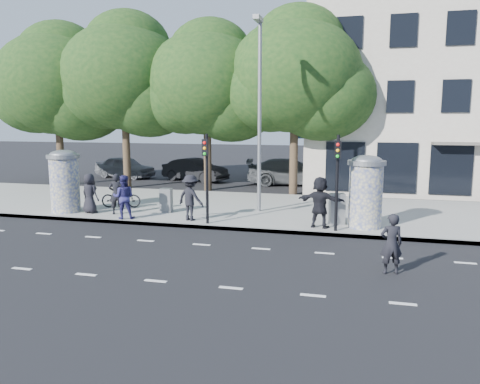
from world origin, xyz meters
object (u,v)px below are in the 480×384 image
(ad_column_left, at_px, (65,180))
(ped_f, at_px, (320,202))
(street_lamp, at_px, (259,102))
(car_right, at_px, (291,172))
(car_left, at_px, (125,167))
(ped_b, at_px, (116,194))
(man_road, at_px, (391,244))
(bicycle, at_px, (121,197))
(car_mid, at_px, (195,170))
(ped_d, at_px, (191,198))
(cabinet_right, at_px, (337,209))
(ad_column_right, at_px, (366,190))
(ped_c, at_px, (124,197))
(cabinet_left, at_px, (166,200))
(traffic_pole_near, at_px, (206,169))
(traffic_pole_far, at_px, (337,173))
(ped_a, at_px, (90,193))

(ad_column_left, relative_size, ped_f, 1.40)
(street_lamp, bearing_deg, car_right, 89.79)
(car_left, bearing_deg, ped_f, -119.04)
(ped_b, relative_size, man_road, 1.04)
(street_lamp, height_order, bicycle, street_lamp)
(ad_column_left, bearing_deg, ped_b, 1.93)
(car_mid, bearing_deg, ad_column_left, -169.97)
(street_lamp, bearing_deg, car_left, 139.05)
(ad_column_left, height_order, ped_d, ad_column_left)
(ped_d, xyz_separation_m, car_right, (2.24, 11.97, -0.24))
(car_right, bearing_deg, ad_column_left, 134.29)
(cabinet_right, bearing_deg, ad_column_right, -30.32)
(ped_f, bearing_deg, street_lamp, -28.95)
(car_left, bearing_deg, ped_c, -140.27)
(ped_b, xyz_separation_m, cabinet_right, (9.00, 0.38, -0.27))
(ad_column_right, distance_m, car_right, 12.31)
(man_road, xyz_separation_m, cabinet_left, (-8.82, 5.57, -0.16))
(bicycle, bearing_deg, ped_d, -126.01)
(man_road, bearing_deg, ad_column_right, -96.98)
(ped_f, bearing_deg, traffic_pole_near, 17.62)
(traffic_pole_near, xyz_separation_m, car_right, (1.43, 12.40, -1.42))
(street_lamp, distance_m, car_right, 10.35)
(street_lamp, xyz_separation_m, car_right, (0.03, 9.56, -3.98))
(car_left, bearing_deg, ped_d, -131.00)
(bicycle, bearing_deg, man_road, -130.61)
(ad_column_right, relative_size, ped_c, 1.51)
(traffic_pole_far, height_order, car_mid, traffic_pole_far)
(car_left, distance_m, car_right, 11.82)
(cabinet_right, distance_m, car_right, 11.72)
(ped_a, xyz_separation_m, car_mid, (0.43, 11.87, -0.25))
(traffic_pole_near, relative_size, street_lamp, 0.42)
(street_lamp, xyz_separation_m, ped_d, (-2.21, -2.42, -3.74))
(traffic_pole_near, bearing_deg, street_lamp, 63.77)
(ped_f, height_order, man_road, ped_f)
(traffic_pole_far, relative_size, ped_d, 1.89)
(ped_c, distance_m, cabinet_right, 8.36)
(ad_column_left, relative_size, cabinet_right, 2.26)
(man_road, xyz_separation_m, cabinet_right, (-1.66, 5.06, -0.09))
(ad_column_left, distance_m, ped_c, 3.21)
(cabinet_right, bearing_deg, bicycle, 158.14)
(cabinet_left, height_order, cabinet_right, cabinet_right)
(ped_a, xyz_separation_m, ped_b, (1.22, 0.06, 0.02))
(traffic_pole_far, distance_m, ped_c, 8.39)
(traffic_pole_far, height_order, ped_c, traffic_pole_far)
(car_left, bearing_deg, cabinet_left, -133.05)
(ped_c, xyz_separation_m, car_mid, (-1.51, 12.54, -0.28))
(ped_a, xyz_separation_m, bicycle, (0.66, 1.45, -0.38))
(bicycle, bearing_deg, traffic_pole_far, -115.01)
(ad_column_right, height_order, ped_f, ad_column_right)
(ped_c, distance_m, bicycle, 2.51)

